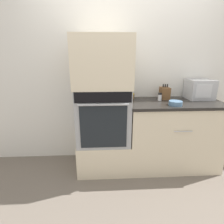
{
  "coord_description": "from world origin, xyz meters",
  "views": [
    {
      "loc": [
        -0.34,
        -1.87,
        1.49
      ],
      "look_at": [
        -0.23,
        0.21,
        0.83
      ],
      "focal_mm": 28.0,
      "sensor_mm": 36.0,
      "label": 1
    }
  ],
  "objects": [
    {
      "name": "ground_plane",
      "position": [
        0.0,
        0.0,
        0.0
      ],
      "size": [
        12.0,
        12.0,
        0.0
      ],
      "primitive_type": "plane",
      "color": "#6B6056"
    },
    {
      "name": "wall_oven",
      "position": [
        -0.34,
        0.3,
        0.78
      ],
      "size": [
        0.66,
        0.64,
        0.71
      ],
      "color": "#9EA0A5",
      "rests_on": "oven_cabinet_base"
    },
    {
      "name": "counter_unit",
      "position": [
        0.6,
        0.3,
        0.47
      ],
      "size": [
        1.23,
        0.63,
        0.94
      ],
      "color": "beige",
      "rests_on": "ground_plane"
    },
    {
      "name": "oven_cabinet_base",
      "position": [
        -0.34,
        0.3,
        0.21
      ],
      "size": [
        0.68,
        0.6,
        0.42
      ],
      "color": "beige",
      "rests_on": "ground_plane"
    },
    {
      "name": "oven_cabinet_upper",
      "position": [
        -0.34,
        0.3,
        1.43
      ],
      "size": [
        0.68,
        0.6,
        0.6
      ],
      "color": "beige",
      "rests_on": "wall_oven"
    },
    {
      "name": "condiment_jar_mid",
      "position": [
        0.41,
        0.36,
        0.99
      ],
      "size": [
        0.05,
        0.05,
        0.1
      ],
      "color": "silver",
      "rests_on": "counter_unit"
    },
    {
      "name": "microwave",
      "position": [
        0.99,
        0.44,
        1.07
      ],
      "size": [
        0.33,
        0.29,
        0.26
      ],
      "color": "#B2B5BA",
      "rests_on": "counter_unit"
    },
    {
      "name": "condiment_jar_near",
      "position": [
        0.07,
        0.49,
        0.97
      ],
      "size": [
        0.05,
        0.05,
        0.08
      ],
      "color": "brown",
      "rests_on": "counter_unit"
    },
    {
      "name": "bowl",
      "position": [
        0.53,
        0.12,
        0.96
      ],
      "size": [
        0.16,
        0.16,
        0.05
      ],
      "color": "#517599",
      "rests_on": "counter_unit"
    },
    {
      "name": "wall_back",
      "position": [
        0.0,
        0.63,
        1.25
      ],
      "size": [
        8.0,
        0.05,
        2.5
      ],
      "color": "silver",
      "rests_on": "ground_plane"
    },
    {
      "name": "knife_block",
      "position": [
        0.51,
        0.46,
        1.02
      ],
      "size": [
        0.11,
        0.16,
        0.21
      ],
      "color": "brown",
      "rests_on": "counter_unit"
    }
  ]
}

